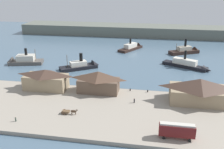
% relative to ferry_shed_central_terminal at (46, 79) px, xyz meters
% --- Properties ---
extents(ground_plane, '(320.00, 320.00, 0.00)m').
position_rel_ferry_shed_central_terminal_xyz_m(ground_plane, '(22.10, 8.89, -5.29)').
color(ground_plane, slate).
extents(quay_promenade, '(110.00, 36.00, 1.20)m').
position_rel_ferry_shed_central_terminal_xyz_m(quay_promenade, '(22.10, -13.11, -4.69)').
color(quay_promenade, '#9E9384').
rests_on(quay_promenade, ground).
extents(seawall_edge, '(110.00, 0.80, 1.00)m').
position_rel_ferry_shed_central_terminal_xyz_m(seawall_edge, '(22.10, 5.29, -4.79)').
color(seawall_edge, gray).
rests_on(seawall_edge, ground).
extents(ferry_shed_central_terminal, '(16.98, 8.37, 8.06)m').
position_rel_ferry_shed_central_terminal_xyz_m(ferry_shed_central_terminal, '(0.00, 0.00, 0.00)').
color(ferry_shed_central_terminal, '#998466').
rests_on(ferry_shed_central_terminal, quay_promenade).
extents(ferry_shed_west_terminal, '(15.84, 7.73, 8.38)m').
position_rel_ferry_shed_central_terminal_xyz_m(ferry_shed_west_terminal, '(21.25, 0.63, 0.17)').
color(ferry_shed_west_terminal, brown).
rests_on(ferry_shed_west_terminal, quay_promenade).
extents(ferry_shed_east_terminal, '(20.58, 11.25, 8.80)m').
position_rel_ferry_shed_central_terminal_xyz_m(ferry_shed_east_terminal, '(58.25, -1.99, 0.38)').
color(ferry_shed_east_terminal, '#998466').
rests_on(ferry_shed_east_terminal, quay_promenade).
extents(street_tram, '(9.71, 2.43, 4.55)m').
position_rel_ferry_shed_central_terminal_xyz_m(street_tram, '(49.14, -26.31, -1.45)').
color(street_tram, maroon).
rests_on(street_tram, quay_promenade).
extents(horse_cart, '(5.41, 1.63, 1.87)m').
position_rel_ferry_shed_central_terminal_xyz_m(horse_cart, '(15.64, -18.32, -3.16)').
color(horse_cart, brown).
rests_on(horse_cart, quay_promenade).
extents(pedestrian_walking_west, '(0.40, 0.40, 1.61)m').
position_rel_ferry_shed_central_terminal_xyz_m(pedestrian_walking_west, '(1.02, -25.55, -3.35)').
color(pedestrian_walking_west, '#3D4C42').
rests_on(pedestrian_walking_west, quay_promenade).
extents(pedestrian_walking_east, '(0.44, 0.44, 1.77)m').
position_rel_ferry_shed_central_terminal_xyz_m(pedestrian_walking_east, '(35.82, -6.58, -3.28)').
color(pedestrian_walking_east, '#232328').
rests_on(pedestrian_walking_east, quay_promenade).
extents(mooring_post_center_west, '(0.44, 0.44, 0.90)m').
position_rel_ferry_shed_central_terminal_xyz_m(mooring_post_center_west, '(-12.12, 3.99, -3.64)').
color(mooring_post_center_west, black).
rests_on(mooring_post_center_west, quay_promenade).
extents(mooring_post_east, '(0.44, 0.44, 0.90)m').
position_rel_ferry_shed_central_terminal_xyz_m(mooring_post_east, '(33.29, 3.52, -3.64)').
color(mooring_post_east, black).
rests_on(mooring_post_east, quay_promenade).
extents(mooring_post_west, '(0.44, 0.44, 0.90)m').
position_rel_ferry_shed_central_terminal_xyz_m(mooring_post_west, '(40.14, 3.46, -3.64)').
color(mooring_post_west, black).
rests_on(mooring_post_west, quay_promenade).
extents(ferry_near_quay, '(20.15, 16.25, 9.97)m').
position_rel_ferry_shed_central_terminal_xyz_m(ferry_near_quay, '(6.58, 30.41, -3.91)').
color(ferry_near_quay, black).
rests_on(ferry_near_quay, ground).
extents(ferry_moored_east, '(20.40, 14.46, 10.71)m').
position_rel_ferry_shed_central_terminal_xyz_m(ferry_moored_east, '(61.44, 68.93, -3.72)').
color(ferry_moored_east, black).
rests_on(ferry_moored_east, ground).
extents(ferry_outer_harbor, '(15.32, 20.94, 9.40)m').
position_rel_ferry_shed_central_terminal_xyz_m(ferry_outer_harbor, '(27.63, 73.40, -3.90)').
color(ferry_outer_harbor, black).
rests_on(ferry_outer_harbor, ground).
extents(ferry_approaching_east, '(19.93, 10.82, 10.73)m').
position_rel_ferry_shed_central_terminal_xyz_m(ferry_approaching_east, '(-27.70, 31.77, -3.55)').
color(ferry_approaching_east, '#514C47').
rests_on(ferry_approaching_east, ground).
extents(ferry_approaching_west, '(24.23, 15.10, 10.10)m').
position_rel_ferry_shed_central_terminal_xyz_m(ferry_approaching_west, '(59.45, 39.83, -3.65)').
color(ferry_approaching_west, black).
rests_on(ferry_approaching_west, ground).
extents(far_headland, '(180.00, 24.00, 8.00)m').
position_rel_ferry_shed_central_terminal_xyz_m(far_headland, '(22.10, 118.89, -1.29)').
color(far_headland, '#60665B').
rests_on(far_headland, ground).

